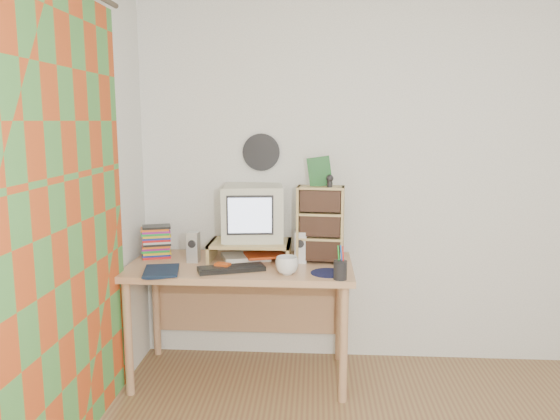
# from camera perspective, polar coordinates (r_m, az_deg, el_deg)

# --- Properties ---
(back_wall) EXTENTS (3.50, 0.00, 3.50)m
(back_wall) POSITION_cam_1_polar(r_m,az_deg,el_deg) (3.74, 12.41, 3.13)
(back_wall) COLOR white
(back_wall) RESTS_ON floor
(curtain) EXTENTS (0.00, 2.20, 2.20)m
(curtain) POSITION_cam_1_polar(r_m,az_deg,el_deg) (2.71, -21.36, -1.72)
(curtain) COLOR #C64A1B
(curtain) RESTS_ON left_wall
(wall_disc) EXTENTS (0.25, 0.02, 0.25)m
(wall_disc) POSITION_cam_1_polar(r_m,az_deg,el_deg) (3.68, -1.98, 6.05)
(wall_disc) COLOR black
(wall_disc) RESTS_ON back_wall
(desk) EXTENTS (1.40, 0.70, 0.75)m
(desk) POSITION_cam_1_polar(r_m,az_deg,el_deg) (3.55, -3.99, -7.45)
(desk) COLOR tan
(desk) RESTS_ON floor
(monitor_riser) EXTENTS (0.52, 0.30, 0.12)m
(monitor_riser) POSITION_cam_1_polar(r_m,az_deg,el_deg) (3.52, -3.15, -3.73)
(monitor_riser) COLOR tan
(monitor_riser) RESTS_ON desk
(crt_monitor) EXTENTS (0.42, 0.42, 0.36)m
(crt_monitor) POSITION_cam_1_polar(r_m,az_deg,el_deg) (3.53, -2.88, -0.34)
(crt_monitor) COLOR beige
(crt_monitor) RESTS_ON monitor_riser
(speaker_left) EXTENTS (0.08, 0.08, 0.19)m
(speaker_left) POSITION_cam_1_polar(r_m,az_deg,el_deg) (3.51, -9.04, -3.85)
(speaker_left) COLOR #BBBCC0
(speaker_left) RESTS_ON desk
(speaker_right) EXTENTS (0.08, 0.08, 0.20)m
(speaker_right) POSITION_cam_1_polar(r_m,az_deg,el_deg) (3.46, 2.12, -3.88)
(speaker_right) COLOR #BBBCC0
(speaker_right) RESTS_ON desk
(keyboard) EXTENTS (0.42, 0.26, 0.03)m
(keyboard) POSITION_cam_1_polar(r_m,az_deg,el_deg) (3.30, -5.11, -6.13)
(keyboard) COLOR black
(keyboard) RESTS_ON desk
(dvd_stack) EXTENTS (0.21, 0.18, 0.25)m
(dvd_stack) POSITION_cam_1_polar(r_m,az_deg,el_deg) (3.67, -12.83, -2.90)
(dvd_stack) COLOR brown
(dvd_stack) RESTS_ON desk
(cd_rack) EXTENTS (0.30, 0.18, 0.48)m
(cd_rack) POSITION_cam_1_polar(r_m,az_deg,el_deg) (3.45, 4.26, -1.51)
(cd_rack) COLOR tan
(cd_rack) RESTS_ON desk
(mug) EXTENTS (0.14, 0.14, 0.11)m
(mug) POSITION_cam_1_polar(r_m,az_deg,el_deg) (3.21, 0.73, -5.81)
(mug) COLOR white
(mug) RESTS_ON desk
(diary) EXTENTS (0.28, 0.23, 0.05)m
(diary) POSITION_cam_1_polar(r_m,az_deg,el_deg) (3.32, -14.04, -6.07)
(diary) COLOR #0E1D36
(diary) RESTS_ON desk
(mousepad) EXTENTS (0.25, 0.25, 0.00)m
(mousepad) POSITION_cam_1_polar(r_m,az_deg,el_deg) (3.25, 5.09, -6.57)
(mousepad) COLOR black
(mousepad) RESTS_ON desk
(pen_cup) EXTENTS (0.09, 0.09, 0.15)m
(pen_cup) POSITION_cam_1_polar(r_m,az_deg,el_deg) (3.11, 6.32, -5.88)
(pen_cup) COLOR black
(pen_cup) RESTS_ON desk
(papers) EXTENTS (0.34, 0.29, 0.04)m
(papers) POSITION_cam_1_polar(r_m,az_deg,el_deg) (3.56, -2.80, -4.84)
(papers) COLOR white
(papers) RESTS_ON desk
(red_box) EXTENTS (0.10, 0.08, 0.04)m
(red_box) POSITION_cam_1_polar(r_m,az_deg,el_deg) (3.31, -6.01, -5.93)
(red_box) COLOR #BF4414
(red_box) RESTS_ON desk
(game_box) EXTENTS (0.14, 0.04, 0.18)m
(game_box) POSITION_cam_1_polar(r_m,az_deg,el_deg) (3.43, 4.16, 4.03)
(game_box) COLOR #164F1D
(game_box) RESTS_ON cd_rack
(webcam) EXTENTS (0.05, 0.05, 0.08)m
(webcam) POSITION_cam_1_polar(r_m,az_deg,el_deg) (3.37, 5.22, 3.05)
(webcam) COLOR black
(webcam) RESTS_ON cd_rack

